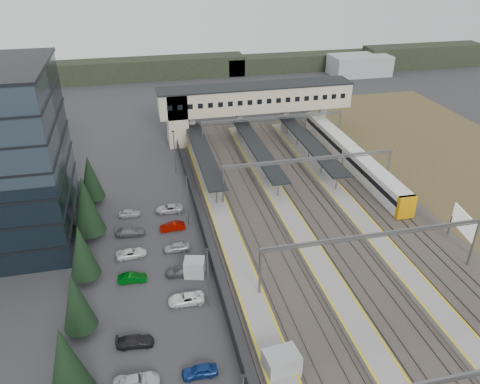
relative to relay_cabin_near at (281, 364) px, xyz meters
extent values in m
plane|color=#2B2B2D|center=(2.77, 19.04, -1.38)|extent=(220.00, 220.00, 0.00)
cone|color=black|center=(-19.23, 1.04, 3.72)|extent=(4.26, 4.26, 8.20)
cylinder|color=black|center=(-19.23, 10.04, -0.78)|extent=(0.44, 0.44, 1.20)
cone|color=black|center=(-19.23, 10.04, 3.02)|extent=(3.54, 3.54, 6.80)
cylinder|color=black|center=(-19.23, 19.04, -0.78)|extent=(0.44, 0.44, 1.20)
cone|color=black|center=(-19.23, 19.04, 3.12)|extent=(3.64, 3.64, 7.00)
cylinder|color=black|center=(-19.23, 29.04, -0.78)|extent=(0.44, 0.44, 1.20)
cone|color=black|center=(-19.23, 29.04, 3.87)|extent=(4.42, 4.42, 8.50)
cylinder|color=black|center=(-19.23, 39.04, -0.78)|extent=(0.44, 0.44, 1.20)
cone|color=black|center=(-19.23, 39.04, 3.22)|extent=(3.74, 3.74, 7.20)
imported|color=silver|center=(-13.73, 1.64, -0.77)|extent=(4.41, 2.12, 1.21)
imported|color=black|center=(-13.73, 6.94, -0.81)|extent=(4.03, 1.92, 1.13)
imported|color=#02450A|center=(-13.73, 17.54, -0.80)|extent=(3.59, 1.42, 1.16)
imported|color=silver|center=(-13.73, 22.84, -0.83)|extent=(4.12, 2.17, 1.11)
imported|color=#54555C|center=(-13.73, 28.14, -0.77)|extent=(4.33, 2.03, 1.22)
imported|color=#A8A8AD|center=(-13.73, 33.44, -0.81)|extent=(3.43, 1.61, 1.14)
imported|color=navy|center=(-7.73, 1.64, -0.78)|extent=(3.53, 1.48, 1.19)
imported|color=white|center=(-7.73, 12.24, -0.79)|extent=(4.24, 2.02, 1.17)
imported|color=#4C4C52|center=(-7.73, 17.54, -0.81)|extent=(4.07, 1.94, 1.15)
imported|color=#9C9DA1|center=(-7.73, 22.84, -0.78)|extent=(3.54, 1.46, 1.20)
imported|color=#820700|center=(-7.73, 28.14, -0.78)|extent=(3.72, 1.47, 1.20)
imported|color=#B8B7BC|center=(-7.73, 33.44, -0.79)|extent=(4.33, 2.15, 1.18)
cube|color=black|center=(-5.23, -5.96, 6.62)|extent=(0.50, 0.25, 0.15)
cylinder|color=slate|center=(-5.23, 11.04, 2.62)|extent=(0.16, 0.16, 8.00)
cube|color=black|center=(-5.23, 11.04, 6.62)|extent=(0.50, 0.25, 0.15)
cylinder|color=slate|center=(-5.23, 29.04, 2.62)|extent=(0.16, 0.16, 8.00)
cube|color=black|center=(-5.23, 29.04, 6.62)|extent=(0.50, 0.25, 0.15)
cylinder|color=slate|center=(-5.23, 47.04, 2.62)|extent=(0.16, 0.16, 8.00)
cube|color=black|center=(-5.23, 47.04, 6.62)|extent=(0.50, 0.25, 0.15)
cube|color=#26282B|center=(-3.73, 24.04, -0.38)|extent=(0.08, 90.00, 2.00)
cube|color=#94989A|center=(0.00, 0.00, 0.00)|extent=(3.57, 2.79, 2.76)
cube|color=#94989A|center=(-6.04, 17.15, -0.23)|extent=(2.94, 2.65, 2.29)
cube|color=#322D28|center=(14.77, 24.04, -1.28)|extent=(34.00, 90.00, 0.20)
cube|color=#59544C|center=(2.05, 24.04, -1.10)|extent=(0.08, 90.00, 0.14)
cube|color=#59544C|center=(3.49, 24.04, -1.10)|extent=(0.08, 90.00, 0.14)
cube|color=#59544C|center=(6.05, 24.04, -1.10)|extent=(0.08, 90.00, 0.14)
cube|color=#59544C|center=(7.49, 24.04, -1.10)|extent=(0.08, 90.00, 0.14)
cube|color=#59544C|center=(12.05, 24.04, -1.10)|extent=(0.08, 90.00, 0.14)
cube|color=#59544C|center=(13.49, 24.04, -1.10)|extent=(0.08, 90.00, 0.14)
cube|color=#59544C|center=(16.05, 24.04, -1.10)|extent=(0.08, 90.00, 0.14)
cube|color=#59544C|center=(17.49, 24.04, -1.10)|extent=(0.08, 90.00, 0.14)
cube|color=#59544C|center=(22.05, 24.04, -1.10)|extent=(0.08, 90.00, 0.14)
cube|color=#59544C|center=(23.49, 24.04, -1.10)|extent=(0.08, 90.00, 0.14)
cube|color=#59544C|center=(26.05, 24.04, -1.10)|extent=(0.08, 90.00, 0.14)
cube|color=#59544C|center=(27.49, 24.04, -1.10)|extent=(0.08, 90.00, 0.14)
cube|color=gray|center=(-0.23, 24.04, -0.93)|extent=(3.20, 82.00, 0.90)
cube|color=gold|center=(-1.68, 24.04, -0.47)|extent=(0.25, 82.00, 0.02)
cube|color=gold|center=(1.22, 24.04, -0.47)|extent=(0.25, 82.00, 0.02)
cube|color=gray|center=(9.77, 24.04, -0.93)|extent=(3.20, 82.00, 0.90)
cube|color=gold|center=(8.32, 24.04, -0.47)|extent=(0.25, 82.00, 0.02)
cube|color=gold|center=(11.22, 24.04, -0.47)|extent=(0.25, 82.00, 0.02)
cube|color=gray|center=(19.77, 24.04, -0.93)|extent=(3.20, 82.00, 0.90)
cube|color=gold|center=(18.32, 24.04, -0.47)|extent=(0.25, 82.00, 0.02)
cube|color=gold|center=(21.22, 24.04, -0.47)|extent=(0.25, 82.00, 0.02)
cube|color=black|center=(-0.23, 46.04, 2.62)|extent=(3.00, 30.00, 0.25)
cube|color=slate|center=(-0.23, 46.04, 2.47)|extent=(3.10, 30.00, 0.12)
cylinder|color=slate|center=(-0.23, 33.04, 1.02)|extent=(0.20, 0.20, 3.10)
cylinder|color=slate|center=(-0.23, 39.54, 1.02)|extent=(0.20, 0.20, 3.10)
cylinder|color=slate|center=(-0.23, 46.04, 1.02)|extent=(0.20, 0.20, 3.10)
cylinder|color=slate|center=(-0.23, 52.54, 1.02)|extent=(0.20, 0.20, 3.10)
cylinder|color=slate|center=(-0.23, 59.04, 1.02)|extent=(0.20, 0.20, 3.10)
cube|color=black|center=(9.77, 46.04, 2.62)|extent=(3.00, 30.00, 0.25)
cube|color=slate|center=(9.77, 46.04, 2.47)|extent=(3.10, 30.00, 0.12)
cylinder|color=slate|center=(9.77, 33.04, 1.02)|extent=(0.20, 0.20, 3.10)
cylinder|color=slate|center=(9.77, 39.54, 1.02)|extent=(0.20, 0.20, 3.10)
cylinder|color=slate|center=(9.77, 46.04, 1.02)|extent=(0.20, 0.20, 3.10)
cylinder|color=slate|center=(9.77, 52.54, 1.02)|extent=(0.20, 0.20, 3.10)
cylinder|color=slate|center=(9.77, 59.04, 1.02)|extent=(0.20, 0.20, 3.10)
cube|color=black|center=(19.77, 46.04, 2.62)|extent=(3.00, 30.00, 0.25)
cube|color=slate|center=(19.77, 46.04, 2.47)|extent=(3.10, 30.00, 0.12)
cylinder|color=slate|center=(19.77, 33.04, 1.02)|extent=(0.20, 0.20, 3.10)
cylinder|color=slate|center=(19.77, 39.54, 1.02)|extent=(0.20, 0.20, 3.10)
cylinder|color=slate|center=(19.77, 46.04, 1.02)|extent=(0.20, 0.20, 3.10)
cylinder|color=slate|center=(19.77, 52.54, 1.02)|extent=(0.20, 0.20, 3.10)
cylinder|color=slate|center=(19.77, 59.04, 1.02)|extent=(0.20, 0.20, 3.10)
cube|color=#B8B28B|center=(13.27, 61.04, 7.12)|extent=(40.00, 6.00, 5.00)
cube|color=black|center=(13.27, 61.04, 9.67)|extent=(40.40, 6.40, 0.30)
cube|color=#B8B28B|center=(-3.23, 61.04, 4.12)|extent=(4.00, 6.00, 11.00)
cube|color=black|center=(-4.73, 58.02, 7.22)|extent=(1.00, 0.06, 1.00)
cube|color=black|center=(-2.73, 58.02, 7.22)|extent=(1.00, 0.06, 1.00)
cube|color=black|center=(-0.73, 58.02, 7.22)|extent=(1.00, 0.06, 1.00)
cube|color=black|center=(1.27, 58.02, 7.22)|extent=(1.00, 0.06, 1.00)
cube|color=black|center=(3.27, 58.02, 7.22)|extent=(1.00, 0.06, 1.00)
cube|color=black|center=(5.27, 58.02, 7.22)|extent=(1.00, 0.06, 1.00)
cube|color=black|center=(7.27, 58.02, 7.22)|extent=(1.00, 0.06, 1.00)
cube|color=black|center=(9.27, 58.02, 7.22)|extent=(1.00, 0.06, 1.00)
cube|color=black|center=(11.27, 58.02, 7.22)|extent=(1.00, 0.06, 1.00)
cube|color=black|center=(13.27, 58.02, 7.22)|extent=(1.00, 0.06, 1.00)
cube|color=black|center=(15.27, 58.02, 7.22)|extent=(1.00, 0.06, 1.00)
cube|color=black|center=(17.27, 58.02, 7.22)|extent=(1.00, 0.06, 1.00)
cube|color=black|center=(19.27, 58.02, 7.22)|extent=(1.00, 0.06, 1.00)
cube|color=black|center=(21.27, 58.02, 7.22)|extent=(1.00, 0.06, 1.00)
cube|color=black|center=(23.27, 58.02, 7.22)|extent=(1.00, 0.06, 1.00)
cube|color=black|center=(25.27, 58.02, 7.22)|extent=(1.00, 0.06, 1.00)
cube|color=black|center=(27.27, 58.02, 7.22)|extent=(1.00, 0.06, 1.00)
cube|color=black|center=(29.27, 58.02, 7.22)|extent=(1.00, 0.06, 1.00)
cube|color=black|center=(31.27, 58.02, 7.22)|extent=(1.00, 0.06, 1.00)
cube|color=gray|center=(-1.73, 61.04, 1.62)|extent=(1.20, 1.60, 6.00)
cube|color=gray|center=(-0.23, 61.04, 1.62)|extent=(1.20, 1.60, 6.00)
cube|color=gray|center=(9.77, 61.04, 1.62)|extent=(1.20, 1.60, 6.00)
cube|color=gray|center=(19.77, 61.04, 1.62)|extent=(1.20, 1.60, 6.00)
cube|color=gray|center=(28.27, 61.04, 1.62)|extent=(1.20, 1.60, 6.00)
cylinder|color=slate|center=(0.77, 11.04, 2.12)|extent=(0.28, 0.28, 7.00)
cylinder|color=slate|center=(28.77, 11.04, 2.12)|extent=(0.28, 0.28, 7.00)
cube|color=slate|center=(14.77, 11.04, 5.62)|extent=(28.40, 0.25, 0.35)
cube|color=slate|center=(14.77, 11.04, 5.22)|extent=(28.40, 0.12, 0.12)
cylinder|color=slate|center=(0.77, 33.04, 2.12)|extent=(0.28, 0.28, 7.00)
cylinder|color=slate|center=(28.77, 33.04, 2.12)|extent=(0.28, 0.28, 7.00)
cube|color=slate|center=(14.77, 33.04, 5.62)|extent=(28.40, 0.25, 0.35)
cube|color=slate|center=(14.77, 33.04, 5.22)|extent=(28.40, 0.12, 0.12)
cylinder|color=slate|center=(0.77, 53.04, 2.12)|extent=(0.28, 0.28, 7.00)
cylinder|color=slate|center=(28.77, 53.04, 2.12)|extent=(0.28, 0.28, 7.00)
cube|color=slate|center=(14.77, 53.04, 5.62)|extent=(28.40, 0.25, 0.35)
cube|color=slate|center=(14.77, 53.04, 5.22)|extent=(28.40, 0.12, 0.12)
cube|color=silver|center=(26.77, 32.93, 0.72)|extent=(2.80, 19.43, 3.60)
cube|color=black|center=(26.77, 32.93, 1.12)|extent=(2.86, 18.83, 0.90)
cube|color=slate|center=(26.77, 32.93, -0.83)|extent=(2.40, 18.03, 0.50)
cube|color=silver|center=(26.77, 52.96, 0.72)|extent=(2.80, 19.43, 3.60)
cube|color=black|center=(26.77, 52.96, 1.12)|extent=(2.86, 18.83, 0.90)
cube|color=slate|center=(26.77, 52.96, -0.83)|extent=(2.40, 18.03, 0.50)
cube|color=#CC8707|center=(26.77, 23.32, 0.72)|extent=(2.82, 0.90, 3.60)
cylinder|color=slate|center=(30.62, 12.99, 0.22)|extent=(0.20, 0.20, 3.19)
cylinder|color=slate|center=(30.62, 17.97, 0.22)|extent=(0.20, 0.20, 3.19)
cube|color=white|center=(30.62, 15.48, 2.20)|extent=(1.03, 5.94, 2.99)
cube|color=black|center=(-7.23, 114.04, 1.62)|extent=(60.00, 8.00, 6.00)
cube|color=black|center=(42.77, 114.04, 1.12)|extent=(50.00, 8.00, 5.00)
cube|color=black|center=(82.77, 109.04, 2.12)|extent=(40.00, 8.00, 7.00)
cube|color=#94989A|center=(57.77, 104.04, 1.62)|extent=(18.00, 10.00, 6.00)
camera|label=1|loc=(-10.98, -29.95, 36.09)|focal=35.00mm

